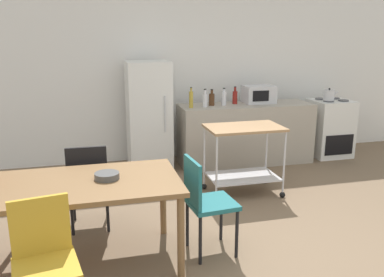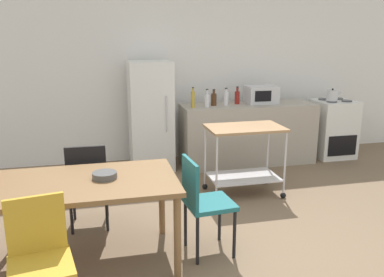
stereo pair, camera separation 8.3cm
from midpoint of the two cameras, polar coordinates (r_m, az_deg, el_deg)
ground_plane at (r=3.81m, az=8.52°, el=-15.94°), size 12.00×12.00×0.00m
back_wall at (r=6.37m, az=-2.32°, el=10.24°), size 8.40×0.12×2.90m
kitchen_counter at (r=6.22m, az=7.09°, el=0.69°), size 2.00×0.64×0.90m
dining_table at (r=3.49m, az=-14.99°, el=-7.05°), size 1.50×0.90×0.75m
chair_mustard at (r=2.92m, az=-20.79°, el=-15.29°), size 0.46×0.46×0.89m
chair_black at (r=4.17m, az=-14.90°, el=-5.70°), size 0.41×0.41×0.89m
chair_teal at (r=3.59m, az=1.15°, el=-8.49°), size 0.43×0.43×0.89m
stove_oven at (r=6.89m, az=18.35°, el=1.43°), size 0.60×0.61×0.92m
refrigerator at (r=5.88m, az=-6.48°, el=3.15°), size 0.60×0.63×1.55m
kitchen_cart at (r=4.94m, az=6.76°, el=-1.44°), size 0.91×0.57×0.85m
bottle_vinegar at (r=5.76m, az=-0.54°, el=5.53°), size 0.06×0.06×0.29m
bottle_soda at (r=5.83m, az=1.44°, el=5.44°), size 0.07×0.07×0.26m
bottle_wine at (r=5.97m, az=2.38°, el=5.56°), size 0.08×0.08×0.24m
bottle_olive_oil at (r=5.99m, az=4.10°, el=5.69°), size 0.07×0.07×0.26m
bottle_sparkling_water at (r=6.13m, az=5.65°, el=5.82°), size 0.07×0.07×0.26m
microwave at (r=6.27m, az=8.95°, el=6.14°), size 0.46×0.35×0.26m
fruit_bowl at (r=3.47m, az=-12.50°, el=-5.14°), size 0.20×0.20×0.05m
kettle at (r=6.64m, az=18.31°, el=5.80°), size 0.24×0.17×0.19m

